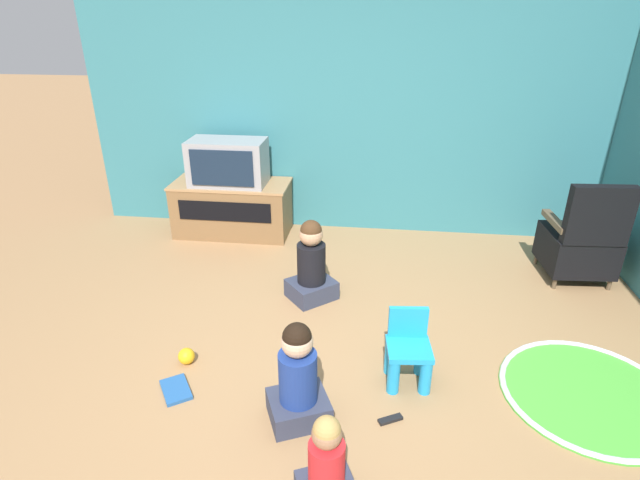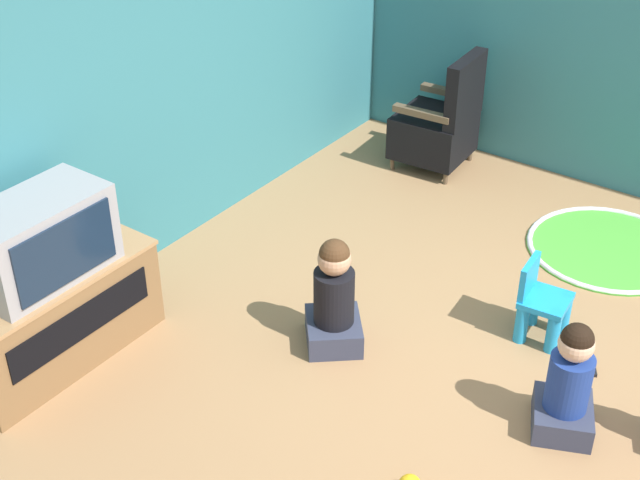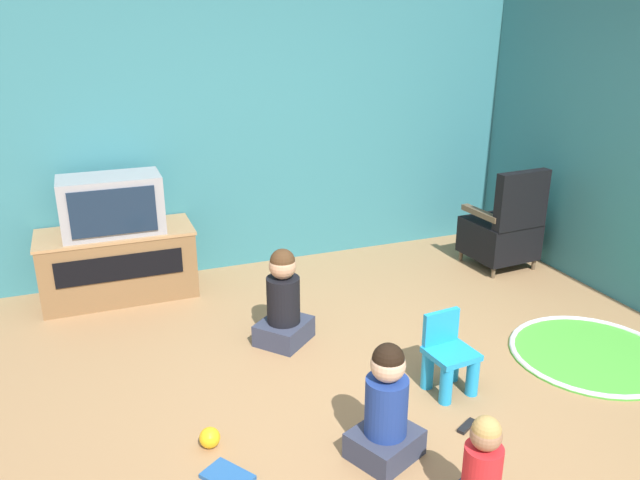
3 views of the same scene
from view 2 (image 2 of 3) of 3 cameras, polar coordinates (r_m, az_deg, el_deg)
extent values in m
plane|color=#9E754C|center=(5.22, 12.79, -7.99)|extent=(30.00, 30.00, 0.00)
cube|color=teal|center=(5.63, -11.65, 11.17)|extent=(5.44, 0.12, 2.67)
cube|color=brown|center=(5.24, -16.87, -4.58)|extent=(1.20, 0.54, 0.57)
cube|color=#A97C50|center=(5.09, -17.35, -2.14)|extent=(1.22, 0.55, 0.02)
cube|color=black|center=(5.02, -15.00, -5.12)|extent=(0.96, 0.01, 0.20)
cube|color=#939399|center=(4.94, -17.57, 0.05)|extent=(0.77, 0.41, 0.46)
cube|color=#142338|center=(4.79, -15.97, -0.75)|extent=(0.63, 0.02, 0.36)
cylinder|color=brown|center=(7.48, 6.31, 6.31)|extent=(0.04, 0.04, 0.10)
cylinder|color=brown|center=(7.10, 4.63, 4.93)|extent=(0.04, 0.04, 0.10)
cylinder|color=brown|center=(7.31, 9.58, 5.42)|extent=(0.04, 0.04, 0.10)
cylinder|color=brown|center=(6.93, 8.04, 3.96)|extent=(0.04, 0.04, 0.10)
cube|color=black|center=(7.11, 7.26, 6.74)|extent=(0.58, 0.58, 0.34)
cube|color=black|center=(6.85, 9.28, 9.45)|extent=(0.53, 0.14, 0.51)
cube|color=brown|center=(7.20, 8.24, 9.35)|extent=(0.10, 0.47, 0.05)
cube|color=brown|center=(6.80, 6.53, 8.05)|extent=(0.10, 0.47, 0.05)
cylinder|color=#1E99DB|center=(5.30, 14.70, -5.68)|extent=(0.08, 0.08, 0.28)
cylinder|color=#1E99DB|center=(5.46, 15.34, -4.53)|extent=(0.08, 0.08, 0.28)
cylinder|color=#1E99DB|center=(5.34, 12.80, -5.10)|extent=(0.08, 0.08, 0.28)
cylinder|color=#1E99DB|center=(5.49, 13.49, -3.98)|extent=(0.08, 0.08, 0.28)
cube|color=#1E99DB|center=(5.33, 14.26, -3.77)|extent=(0.30, 0.29, 0.04)
cube|color=#1E99DB|center=(5.28, 13.23, -2.30)|extent=(0.25, 0.06, 0.22)
cylinder|color=green|center=(6.39, 17.94, -0.53)|extent=(1.10, 1.10, 0.01)
torus|color=silver|center=(6.39, 17.95, -0.50)|extent=(1.09, 1.09, 0.04)
cube|color=#33384C|center=(5.23, 0.88, -5.85)|extent=(0.48, 0.47, 0.16)
cylinder|color=black|center=(5.08, 0.90, -3.67)|extent=(0.24, 0.24, 0.34)
sphere|color=tan|center=(4.93, 0.93, -1.24)|extent=(0.19, 0.19, 0.19)
sphere|color=#472D19|center=(4.92, 0.93, -0.92)|extent=(0.18, 0.18, 0.18)
cube|color=#33384C|center=(4.86, 15.23, -10.86)|extent=(0.43, 0.41, 0.15)
cylinder|color=navy|center=(4.71, 15.64, -8.77)|extent=(0.22, 0.22, 0.32)
sphere|color=#D8AD8C|center=(4.56, 16.08, -6.44)|extent=(0.18, 0.18, 0.18)
sphere|color=black|center=(4.54, 16.14, -6.13)|extent=(0.17, 0.17, 0.17)
cube|color=black|center=(5.32, 16.99, -7.79)|extent=(0.15, 0.11, 0.02)
camera|label=1|loc=(4.23, 51.39, 5.18)|focal=28.00mm
camera|label=3|loc=(2.85, 60.68, -8.82)|focal=35.00mm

